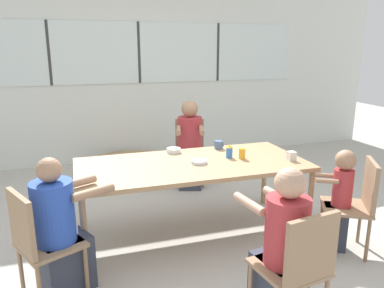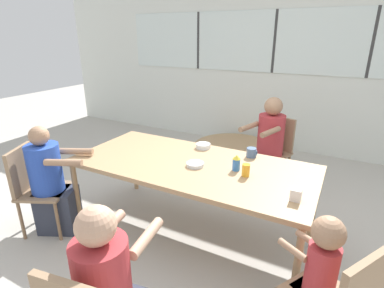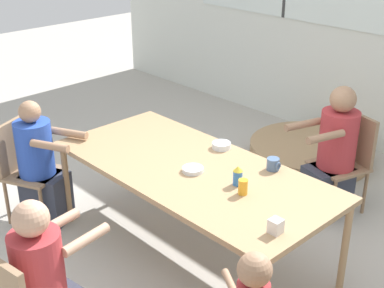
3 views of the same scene
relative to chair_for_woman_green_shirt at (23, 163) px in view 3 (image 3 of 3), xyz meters
name	(u,v)px [view 3 (image 3 of 3)]	position (x,y,z in m)	size (l,w,h in m)	color
ground_plane	(192,251)	(1.33, 0.64, -0.50)	(16.00, 16.00, 0.00)	#B2ADA3
dining_table	(192,173)	(1.33, 0.64, 0.18)	(2.13, 0.99, 0.73)	tan
chair_for_woman_green_shirt	(23,163)	(0.00, 0.00, 0.00)	(0.53, 0.53, 0.84)	#937556
chair_for_man_blue_shirt	(348,155)	(1.75, 2.06, 0.00)	(0.50, 0.50, 0.84)	#937556
person_woman_green_shirt	(41,169)	(0.15, 0.07, -0.03)	(0.60, 0.49, 1.05)	#333847
person_man_blue_shirt	(333,158)	(1.71, 1.90, 0.01)	(0.46, 0.63, 1.12)	#333847
coffee_mug	(273,164)	(1.75, 1.03, 0.27)	(0.10, 0.09, 0.09)	slate
sippy_cup	(238,175)	(1.73, 0.68, 0.30)	(0.07, 0.07, 0.14)	blue
juice_glass	(243,187)	(1.84, 0.62, 0.28)	(0.06, 0.06, 0.10)	gold
milk_carton_small	(276,226)	(2.26, 0.42, 0.27)	(0.07, 0.07, 0.09)	silver
bowl_white_shallow	(193,170)	(1.39, 0.60, 0.24)	(0.15, 0.15, 0.03)	silver
bowl_cereal	(221,145)	(1.26, 1.02, 0.25)	(0.14, 0.14, 0.05)	silver
folded_table_stack	(309,152)	(1.01, 2.62, -0.41)	(1.23, 1.23, 0.18)	tan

